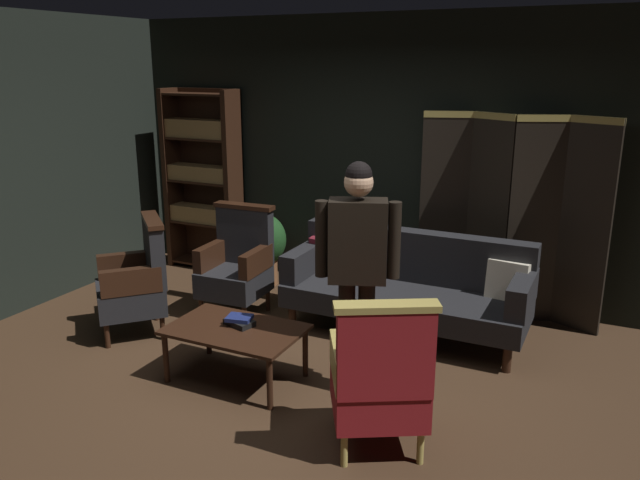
% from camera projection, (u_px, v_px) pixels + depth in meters
% --- Properties ---
extents(ground_plane, '(10.00, 10.00, 0.00)m').
position_uv_depth(ground_plane, '(273.00, 390.00, 4.67)').
color(ground_plane, '#3D2819').
extents(back_wall, '(7.20, 0.10, 2.80)m').
position_uv_depth(back_wall, '(391.00, 157.00, 6.40)').
color(back_wall, black).
rests_on(back_wall, ground_plane).
extents(side_wall_left, '(0.10, 3.60, 2.80)m').
position_uv_depth(side_wall_left, '(30.00, 163.00, 6.06)').
color(side_wall_left, black).
rests_on(side_wall_left, ground_plane).
extents(folding_screen, '(1.71, 0.24, 1.90)m').
position_uv_depth(folding_screen, '(511.00, 215.00, 5.76)').
color(folding_screen, black).
rests_on(folding_screen, ground_plane).
extents(bookshelf, '(0.90, 0.32, 2.05)m').
position_uv_depth(bookshelf, '(203.00, 177.00, 7.17)').
color(bookshelf, black).
rests_on(bookshelf, ground_plane).
extents(velvet_couch, '(2.12, 0.78, 0.88)m').
position_uv_depth(velvet_couch, '(408.00, 284.00, 5.57)').
color(velvet_couch, black).
rests_on(velvet_couch, ground_plane).
extents(coffee_table, '(1.00, 0.64, 0.42)m').
position_uv_depth(coffee_table, '(235.00, 334.00, 4.73)').
color(coffee_table, black).
rests_on(coffee_table, ground_plane).
extents(armchair_gilt_accent, '(0.79, 0.78, 1.04)m').
position_uv_depth(armchair_gilt_accent, '(380.00, 378.00, 3.83)').
color(armchair_gilt_accent, tan).
rests_on(armchair_gilt_accent, ground_plane).
extents(armchair_wing_left, '(0.61, 0.60, 1.04)m').
position_uv_depth(armchair_wing_left, '(237.00, 264.00, 5.97)').
color(armchair_wing_left, black).
rests_on(armchair_wing_left, ground_plane).
extents(armchair_wing_right, '(0.82, 0.82, 1.04)m').
position_uv_depth(armchair_wing_right, '(137.00, 280.00, 5.53)').
color(armchair_wing_right, black).
rests_on(armchair_wing_right, ground_plane).
extents(standing_figure, '(0.56, 0.34, 1.70)m').
position_uv_depth(standing_figure, '(357.00, 258.00, 4.38)').
color(standing_figure, black).
rests_on(standing_figure, ground_plane).
extents(potted_plant, '(0.48, 0.48, 0.77)m').
position_uv_depth(potted_plant, '(264.00, 244.00, 6.79)').
color(potted_plant, brown).
rests_on(potted_plant, ground_plane).
extents(book_black_cloth, '(0.25, 0.20, 0.04)m').
position_uv_depth(book_black_cloth, '(239.00, 322.00, 4.77)').
color(book_black_cloth, black).
rests_on(book_black_cloth, coffee_table).
extents(book_navy_cloth, '(0.21, 0.18, 0.03)m').
position_uv_depth(book_navy_cloth, '(239.00, 318.00, 4.76)').
color(book_navy_cloth, navy).
rests_on(book_navy_cloth, book_black_cloth).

